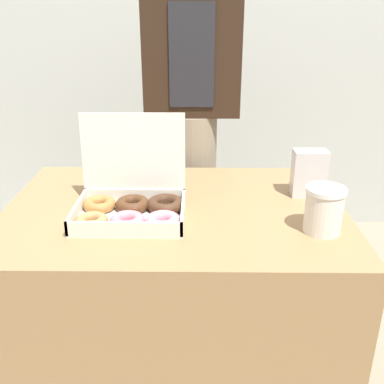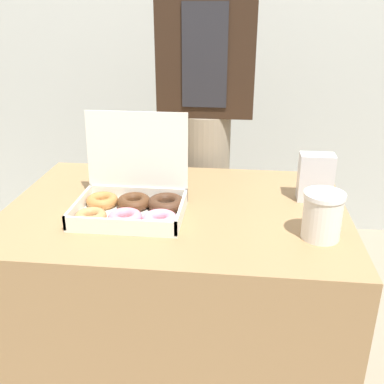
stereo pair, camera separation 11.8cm
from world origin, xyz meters
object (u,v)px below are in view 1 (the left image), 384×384
object	(u,v)px
coffee_cup	(324,210)
napkin_holder	(309,173)
person_customer	(192,86)
donut_box	(133,204)

from	to	relation	value
coffee_cup	napkin_holder	world-z (taller)	napkin_holder
napkin_holder	person_customer	bearing A→B (deg)	132.14
donut_box	coffee_cup	distance (m)	0.53
person_customer	coffee_cup	bearing A→B (deg)	-61.67
coffee_cup	napkin_holder	xyz separation A→B (m)	(0.02, 0.25, 0.01)
napkin_holder	person_customer	distance (m)	0.59
napkin_holder	person_customer	size ratio (longest dim) A/B	0.09
coffee_cup	napkin_holder	bearing A→B (deg)	86.30
donut_box	coffee_cup	xyz separation A→B (m)	(0.52, -0.09, 0.02)
person_customer	donut_box	bearing A→B (deg)	-105.69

